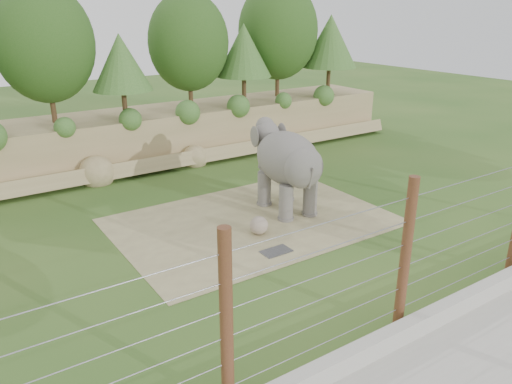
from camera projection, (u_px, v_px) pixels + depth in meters
ground at (290, 256)px, 16.20m from camera, size 90.00×90.00×0.00m
back_embankment at (148, 84)px, 25.00m from camera, size 30.00×5.52×8.77m
dirt_patch at (252, 221)px, 18.80m from camera, size 10.00×7.00×0.02m
drain_grate at (276, 251)px, 16.44m from camera, size 1.00×0.60×0.03m
elephant at (287, 170)px, 19.31m from camera, size 2.21×4.25×3.30m
stone_ball at (259, 225)px, 17.62m from camera, size 0.66×0.66×0.66m
retaining_wall at (414, 327)px, 12.22m from camera, size 26.00×0.35×0.50m
walkway at (487, 383)px, 10.75m from camera, size 26.00×4.00×0.01m
barrier_fence at (406, 255)px, 12.00m from camera, size 20.26×0.26×4.00m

